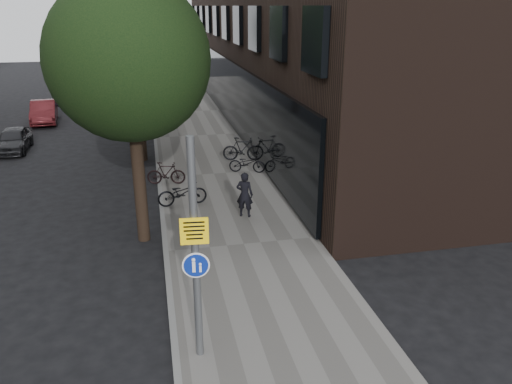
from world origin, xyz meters
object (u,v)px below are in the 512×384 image
object	(u,v)px
signpost	(195,253)
parked_bike_facade_near	(247,163)
parked_car_near	(14,140)
pedestrian	(245,195)

from	to	relation	value
signpost	parked_bike_facade_near	size ratio (longest dim) A/B	2.95
signpost	parked_car_near	bearing A→B (deg)	117.92
pedestrian	parked_bike_facade_near	xyz separation A→B (m)	(0.97, 4.54, -0.36)
parked_bike_facade_near	parked_car_near	distance (m)	11.97
parked_bike_facade_near	parked_car_near	world-z (taller)	parked_car_near
signpost	parked_bike_facade_near	bearing A→B (deg)	79.40
signpost	parked_bike_facade_near	world-z (taller)	signpost
pedestrian	parked_bike_facade_near	size ratio (longest dim) A/B	1.00
signpost	parked_car_near	xyz separation A→B (m)	(-7.21, 17.17, -1.80)
pedestrian	parked_bike_facade_near	distance (m)	4.66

